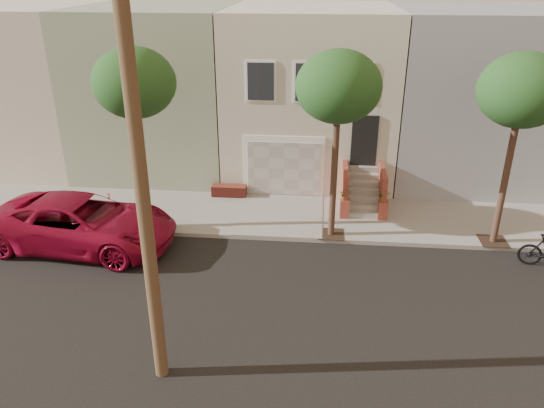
{
  "coord_description": "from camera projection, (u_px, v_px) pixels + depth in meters",
  "views": [
    {
      "loc": [
        0.46,
        -12.5,
        8.72
      ],
      "look_at": [
        -0.99,
        3.0,
        1.63
      ],
      "focal_mm": 34.71,
      "sensor_mm": 36.0,
      "label": 1
    }
  ],
  "objects": [
    {
      "name": "pickup_truck",
      "position": [
        82.0,
        223.0,
        17.56
      ],
      "size": [
        6.52,
        3.47,
        1.74
      ],
      "primitive_type": "imported",
      "rotation": [
        0.0,
        0.0,
        1.48
      ],
      "color": "maroon",
      "rests_on": "ground"
    },
    {
      "name": "tree_mid",
      "position": [
        339.0,
        88.0,
        16.25
      ],
      "size": [
        2.7,
        2.57,
        6.3
      ],
      "color": "#2D2116",
      "rests_on": "sidewalk"
    },
    {
      "name": "house_row",
      "position": [
        311.0,
        89.0,
        23.6
      ],
      "size": [
        33.1,
        11.7,
        7.0
      ],
      "color": "beige",
      "rests_on": "sidewalk"
    },
    {
      "name": "ground",
      "position": [
        297.0,
        301.0,
        14.98
      ],
      "size": [
        90.0,
        90.0,
        0.0
      ],
      "primitive_type": "plane",
      "color": "black",
      "rests_on": "ground"
    },
    {
      "name": "sidewalk",
      "position": [
        304.0,
        217.0,
        19.79
      ],
      "size": [
        40.0,
        3.7,
        0.15
      ],
      "primitive_type": "cube",
      "color": "gray",
      "rests_on": "ground"
    },
    {
      "name": "tree_left",
      "position": [
        134.0,
        84.0,
        16.8
      ],
      "size": [
        2.7,
        2.57,
        6.3
      ],
      "color": "#2D2116",
      "rests_on": "sidewalk"
    },
    {
      "name": "tree_right",
      "position": [
        523.0,
        92.0,
        15.78
      ],
      "size": [
        2.7,
        2.57,
        6.3
      ],
      "color": "#2D2116",
      "rests_on": "sidewalk"
    }
  ]
}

